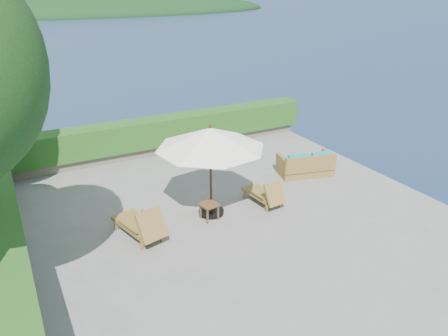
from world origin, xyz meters
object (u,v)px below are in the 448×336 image
patio_umbrella (210,139)px  wicker_loveseat (306,165)px  lounge_right (265,194)px  side_table (209,206)px  lounge_left (141,224)px

patio_umbrella → wicker_loveseat: (4.03, 0.91, -1.90)m
patio_umbrella → lounge_right: size_ratio=2.43×
side_table → wicker_loveseat: bearing=15.3°
side_table → wicker_loveseat: (4.21, 1.15, -0.05)m
lounge_right → wicker_loveseat: (2.38, 1.13, -0.00)m
patio_umbrella → lounge_left: 2.84m
patio_umbrella → lounge_left: bearing=-172.1°
lounge_left → wicker_loveseat: size_ratio=0.91×
patio_umbrella → lounge_left: (-2.14, -0.30, -1.84)m
side_table → lounge_left: bearing=-178.5°
lounge_left → side_table: (1.96, 0.05, -0.01)m
lounge_left → lounge_right: bearing=-13.0°
lounge_left → wicker_loveseat: (6.17, 1.20, -0.06)m
lounge_left → side_table: bearing=-12.7°
patio_umbrella → lounge_right: patio_umbrella is taller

